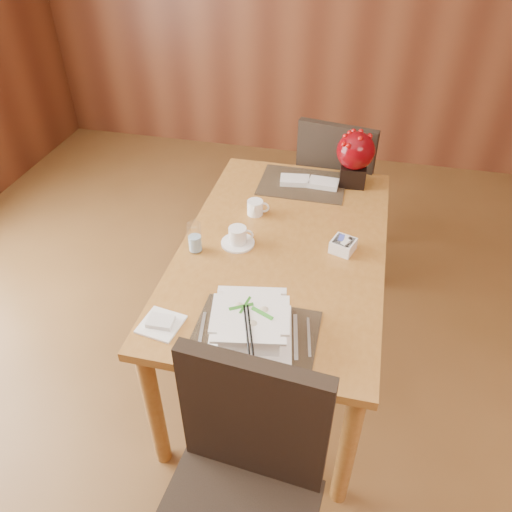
% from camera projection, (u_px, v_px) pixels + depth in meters
% --- Properties ---
extents(ground, '(6.00, 6.00, 0.00)m').
position_uv_depth(ground, '(253.00, 456.00, 2.25)').
color(ground, brown).
rests_on(ground, ground).
extents(dining_table, '(0.90, 1.50, 0.75)m').
position_uv_depth(dining_table, '(283.00, 262.00, 2.30)').
color(dining_table, '#A66D2E').
rests_on(dining_table, ground).
extents(placemat_near, '(0.45, 0.33, 0.01)m').
position_uv_depth(placemat_near, '(255.00, 334.00, 1.82)').
color(placemat_near, black).
rests_on(placemat_near, dining_table).
extents(placemat_far, '(0.45, 0.33, 0.01)m').
position_uv_depth(placemat_far, '(302.00, 184.00, 2.65)').
color(placemat_far, black).
rests_on(placemat_far, dining_table).
extents(soup_setting, '(0.34, 0.34, 0.12)m').
position_uv_depth(soup_setting, '(250.00, 325.00, 1.77)').
color(soup_setting, white).
rests_on(soup_setting, dining_table).
extents(coffee_cup, '(0.15, 0.15, 0.09)m').
position_uv_depth(coffee_cup, '(238.00, 237.00, 2.22)').
color(coffee_cup, white).
rests_on(coffee_cup, dining_table).
extents(water_glass, '(0.08, 0.08, 0.14)m').
position_uv_depth(water_glass, '(195.00, 238.00, 2.16)').
color(water_glass, silver).
rests_on(water_glass, dining_table).
extents(creamer_jug, '(0.11, 0.11, 0.07)m').
position_uv_depth(creamer_jug, '(255.00, 208.00, 2.41)').
color(creamer_jug, white).
rests_on(creamer_jug, dining_table).
extents(sugar_caddy, '(0.12, 0.12, 0.06)m').
position_uv_depth(sugar_caddy, '(343.00, 246.00, 2.19)').
color(sugar_caddy, white).
rests_on(sugar_caddy, dining_table).
extents(berry_decor, '(0.20, 0.20, 0.29)m').
position_uv_depth(berry_decor, '(355.00, 156.00, 2.56)').
color(berry_decor, black).
rests_on(berry_decor, dining_table).
extents(napkins_far, '(0.31, 0.12, 0.03)m').
position_uv_depth(napkins_far, '(311.00, 182.00, 2.63)').
color(napkins_far, silver).
rests_on(napkins_far, dining_table).
extents(bread_plate, '(0.16, 0.16, 0.01)m').
position_uv_depth(bread_plate, '(161.00, 324.00, 1.85)').
color(bread_plate, white).
rests_on(bread_plate, dining_table).
extents(near_chair, '(0.52, 0.53, 1.04)m').
position_uv_depth(near_chair, '(241.00, 490.00, 1.53)').
color(near_chair, black).
rests_on(near_chair, ground).
extents(far_chair, '(0.54, 0.54, 0.99)m').
position_uv_depth(far_chair, '(337.00, 185.00, 3.02)').
color(far_chair, black).
rests_on(far_chair, ground).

